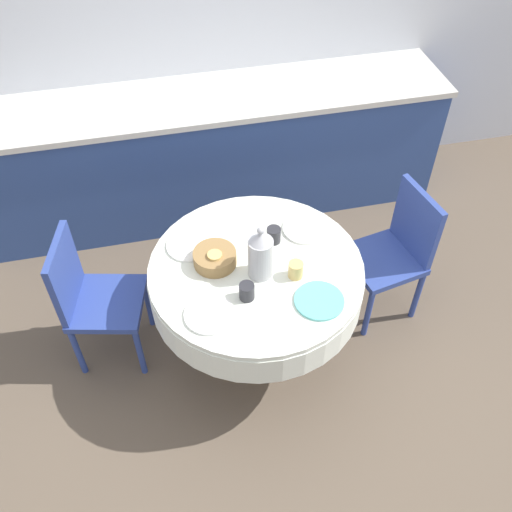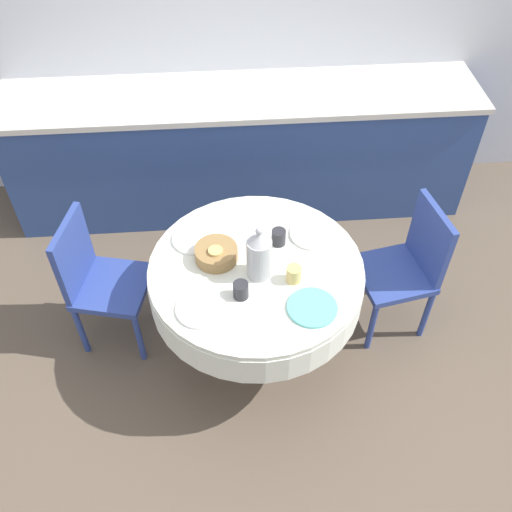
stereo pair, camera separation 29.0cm
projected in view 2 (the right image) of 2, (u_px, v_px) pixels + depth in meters
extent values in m
plane|color=brown|center=(256.00, 347.00, 3.49)|extent=(12.00, 12.00, 0.00)
cube|color=silver|center=(236.00, 15.00, 3.73)|extent=(7.00, 0.05, 2.60)
cube|color=#2D4784|center=(241.00, 153.00, 4.12)|extent=(3.20, 0.60, 0.89)
cube|color=beige|center=(240.00, 96.00, 3.78)|extent=(3.24, 0.64, 0.04)
cylinder|color=brown|center=(256.00, 345.00, 3.48)|extent=(0.44, 0.44, 0.04)
cylinder|color=brown|center=(256.00, 319.00, 3.29)|extent=(0.11, 0.11, 0.48)
cylinder|color=silver|center=(256.00, 282.00, 3.05)|extent=(1.14, 1.14, 0.18)
cylinder|color=silver|center=(256.00, 269.00, 2.97)|extent=(1.13, 1.13, 0.03)
cube|color=#2D428E|center=(393.00, 274.00, 3.34)|extent=(0.47, 0.47, 0.04)
cube|color=#2D428E|center=(430.00, 240.00, 3.20)|extent=(0.11, 0.38, 0.44)
cylinder|color=#2D428E|center=(372.00, 327.00, 3.35)|extent=(0.04, 0.04, 0.40)
cylinder|color=#2D428E|center=(349.00, 283.00, 3.58)|extent=(0.04, 0.04, 0.40)
cylinder|color=#2D428E|center=(426.00, 314.00, 3.41)|extent=(0.04, 0.04, 0.40)
cylinder|color=#2D428E|center=(401.00, 272.00, 3.65)|extent=(0.04, 0.04, 0.40)
cube|color=#2D428E|center=(113.00, 286.00, 3.27)|extent=(0.48, 0.48, 0.04)
cube|color=#2D428E|center=(73.00, 254.00, 3.12)|extent=(0.12, 0.38, 0.44)
cylinder|color=#2D428E|center=(156.00, 291.00, 3.54)|extent=(0.04, 0.04, 0.40)
cylinder|color=#2D428E|center=(139.00, 338.00, 3.30)|extent=(0.04, 0.04, 0.40)
cylinder|color=#2D428E|center=(101.00, 285.00, 3.57)|extent=(0.04, 0.04, 0.40)
cylinder|color=#2D428E|center=(81.00, 330.00, 3.33)|extent=(0.04, 0.04, 0.40)
cylinder|color=white|center=(201.00, 308.00, 2.76)|extent=(0.25, 0.25, 0.01)
cylinder|color=#28282D|center=(241.00, 290.00, 2.79)|extent=(0.08, 0.08, 0.09)
cylinder|color=#60BCB7|center=(312.00, 307.00, 2.77)|extent=(0.25, 0.25, 0.01)
cylinder|color=#DBB766|center=(294.00, 274.00, 2.87)|extent=(0.08, 0.08, 0.09)
cylinder|color=white|center=(195.00, 239.00, 3.09)|extent=(0.25, 0.25, 0.01)
cylinder|color=#DBB766|center=(216.00, 256.00, 2.95)|extent=(0.08, 0.08, 0.09)
cylinder|color=white|center=(312.00, 234.00, 3.12)|extent=(0.25, 0.25, 0.01)
cylinder|color=#28282D|center=(279.00, 237.00, 3.05)|extent=(0.08, 0.08, 0.09)
cylinder|color=#B2B2B7|center=(259.00, 258.00, 2.84)|extent=(0.13, 0.13, 0.23)
cone|color=#B2B2B7|center=(259.00, 238.00, 2.74)|extent=(0.12, 0.12, 0.05)
sphere|color=#B2B2B7|center=(259.00, 231.00, 2.71)|extent=(0.04, 0.04, 0.04)
cylinder|color=olive|center=(216.00, 254.00, 2.97)|extent=(0.23, 0.23, 0.08)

